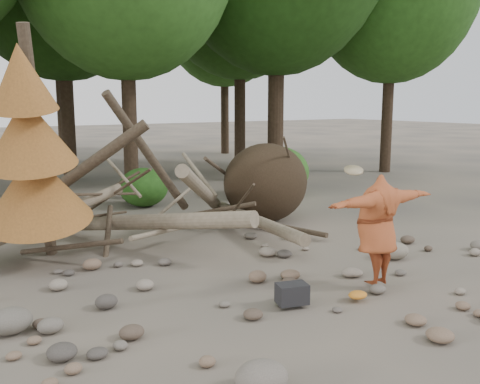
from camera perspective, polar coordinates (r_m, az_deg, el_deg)
ground at (r=8.74m, az=5.40°, el=-10.50°), size 120.00×120.00×0.00m
deadfall_pile at (r=12.98m, az=0.85°, el=0.57°), size 8.55×5.24×3.30m
dead_conifer at (r=10.02m, az=-21.36°, el=3.88°), size 2.06×2.16×4.35m
bush_mid at (r=15.58m, az=-10.24°, el=0.50°), size 1.40×1.40×1.12m
bush_right at (r=16.94m, az=4.02°, el=2.19°), size 2.00×2.00×1.60m
frisbee_thrower at (r=8.87m, az=14.45°, el=-3.88°), size 2.21×0.73×2.02m
backpack at (r=8.07m, az=5.57°, el=-11.13°), size 0.51×0.41×0.30m
cloth_green at (r=8.22m, az=5.46°, el=-11.22°), size 0.45×0.38×0.17m
cloth_orange at (r=8.46m, az=12.43°, el=-10.98°), size 0.31×0.25×0.11m
boulder_front_left at (r=5.88m, az=2.32°, el=-19.19°), size 0.58×0.52×0.35m
boulder_mid_right at (r=10.77m, az=16.17°, el=-6.02°), size 0.55×0.49×0.33m
boulder_mid_left at (r=7.80m, az=-23.32°, el=-12.50°), size 0.57×0.51×0.34m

